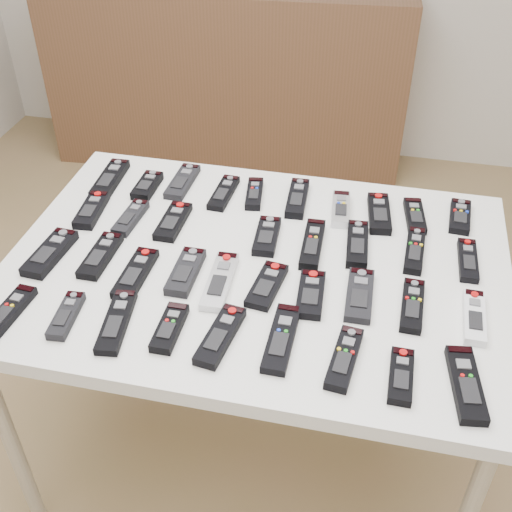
% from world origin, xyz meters
% --- Properties ---
extents(ground, '(4.00, 4.00, 0.00)m').
position_xyz_m(ground, '(0.00, 0.00, 0.00)').
color(ground, olive).
rests_on(ground, ground).
extents(table, '(1.25, 0.88, 0.78)m').
position_xyz_m(table, '(-0.07, -0.06, 0.72)').
color(table, white).
rests_on(table, ground).
extents(sideboard, '(1.85, 0.52, 0.91)m').
position_xyz_m(sideboard, '(-0.63, 1.78, 0.46)').
color(sideboard, '#533621').
rests_on(sideboard, ground).
extents(remote_0, '(0.07, 0.20, 0.02)m').
position_xyz_m(remote_0, '(-0.57, 0.22, 0.79)').
color(remote_0, black).
rests_on(remote_0, table).
extents(remote_1, '(0.06, 0.13, 0.02)m').
position_xyz_m(remote_1, '(-0.45, 0.21, 0.79)').
color(remote_1, black).
rests_on(remote_1, table).
extents(remote_2, '(0.06, 0.18, 0.02)m').
position_xyz_m(remote_2, '(-0.36, 0.25, 0.79)').
color(remote_2, black).
rests_on(remote_2, table).
extents(remote_3, '(0.06, 0.17, 0.02)m').
position_xyz_m(remote_3, '(-0.23, 0.22, 0.79)').
color(remote_3, black).
rests_on(remote_3, table).
extents(remote_4, '(0.06, 0.15, 0.02)m').
position_xyz_m(remote_4, '(-0.14, 0.23, 0.79)').
color(remote_4, black).
rests_on(remote_4, table).
extents(remote_5, '(0.06, 0.18, 0.02)m').
position_xyz_m(remote_5, '(-0.01, 0.24, 0.79)').
color(remote_5, black).
rests_on(remote_5, table).
extents(remote_6, '(0.06, 0.16, 0.02)m').
position_xyz_m(remote_6, '(0.11, 0.21, 0.79)').
color(remote_6, '#B7B7BC').
rests_on(remote_6, table).
extents(remote_7, '(0.08, 0.18, 0.02)m').
position_xyz_m(remote_7, '(0.22, 0.21, 0.79)').
color(remote_7, black).
rests_on(remote_7, table).
extents(remote_8, '(0.07, 0.16, 0.02)m').
position_xyz_m(remote_8, '(0.31, 0.22, 0.79)').
color(remote_8, black).
rests_on(remote_8, table).
extents(remote_9, '(0.06, 0.15, 0.02)m').
position_xyz_m(remote_9, '(0.43, 0.25, 0.79)').
color(remote_9, black).
rests_on(remote_9, table).
extents(remote_10, '(0.07, 0.16, 0.02)m').
position_xyz_m(remote_10, '(-0.56, 0.05, 0.79)').
color(remote_10, black).
rests_on(remote_10, table).
extents(remote_11, '(0.05, 0.16, 0.02)m').
position_xyz_m(remote_11, '(-0.44, 0.04, 0.79)').
color(remote_11, black).
rests_on(remote_11, table).
extents(remote_12, '(0.06, 0.17, 0.02)m').
position_xyz_m(remote_12, '(-0.32, 0.05, 0.79)').
color(remote_12, black).
rests_on(remote_12, table).
extents(remote_13, '(0.07, 0.16, 0.02)m').
position_xyz_m(remote_13, '(-0.06, 0.04, 0.79)').
color(remote_13, black).
rests_on(remote_13, table).
extents(remote_14, '(0.06, 0.20, 0.02)m').
position_xyz_m(remote_14, '(0.06, 0.03, 0.79)').
color(remote_14, black).
rests_on(remote_14, table).
extents(remote_15, '(0.07, 0.18, 0.02)m').
position_xyz_m(remote_15, '(0.17, 0.06, 0.79)').
color(remote_15, black).
rests_on(remote_15, table).
extents(remote_16, '(0.05, 0.18, 0.02)m').
position_xyz_m(remote_16, '(0.32, 0.06, 0.79)').
color(remote_16, black).
rests_on(remote_16, table).
extents(remote_17, '(0.05, 0.16, 0.02)m').
position_xyz_m(remote_17, '(0.45, 0.05, 0.79)').
color(remote_17, black).
rests_on(remote_17, table).
extents(remote_18, '(0.07, 0.19, 0.02)m').
position_xyz_m(remote_18, '(-0.58, -0.15, 0.79)').
color(remote_18, black).
rests_on(remote_18, table).
extents(remote_19, '(0.06, 0.17, 0.02)m').
position_xyz_m(remote_19, '(-0.45, -0.13, 0.79)').
color(remote_19, black).
rests_on(remote_19, table).
extents(remote_20, '(0.06, 0.18, 0.02)m').
position_xyz_m(remote_20, '(-0.34, -0.17, 0.79)').
color(remote_20, black).
rests_on(remote_20, table).
extents(remote_21, '(0.06, 0.17, 0.02)m').
position_xyz_m(remote_21, '(-0.23, -0.14, 0.79)').
color(remote_21, black).
rests_on(remote_21, table).
extents(remote_22, '(0.06, 0.20, 0.02)m').
position_xyz_m(remote_22, '(-0.14, -0.16, 0.79)').
color(remote_22, '#B7B7BC').
rests_on(remote_22, table).
extents(remote_23, '(0.08, 0.17, 0.02)m').
position_xyz_m(remote_23, '(-0.02, -0.15, 0.79)').
color(remote_23, black).
rests_on(remote_23, table).
extents(remote_24, '(0.07, 0.16, 0.02)m').
position_xyz_m(remote_24, '(0.08, -0.16, 0.79)').
color(remote_24, black).
rests_on(remote_24, table).
extents(remote_25, '(0.06, 0.18, 0.02)m').
position_xyz_m(remote_25, '(0.20, -0.14, 0.79)').
color(remote_25, black).
rests_on(remote_25, table).
extents(remote_26, '(0.05, 0.17, 0.02)m').
position_xyz_m(remote_26, '(0.32, -0.15, 0.79)').
color(remote_26, black).
rests_on(remote_26, table).
extents(remote_27, '(0.05, 0.17, 0.02)m').
position_xyz_m(remote_27, '(0.45, -0.15, 0.79)').
color(remote_27, silver).
rests_on(remote_27, table).
extents(remote_28, '(0.06, 0.17, 0.02)m').
position_xyz_m(remote_28, '(-0.57, -0.37, 0.79)').
color(remote_28, black).
rests_on(remote_28, table).
extents(remote_29, '(0.06, 0.15, 0.02)m').
position_xyz_m(remote_29, '(-0.44, -0.35, 0.79)').
color(remote_29, black).
rests_on(remote_29, table).
extents(remote_30, '(0.08, 0.20, 0.02)m').
position_xyz_m(remote_30, '(-0.32, -0.34, 0.79)').
color(remote_30, black).
rests_on(remote_30, table).
extents(remote_31, '(0.05, 0.14, 0.02)m').
position_xyz_m(remote_31, '(-0.20, -0.34, 0.79)').
color(remote_31, black).
rests_on(remote_31, table).
extents(remote_32, '(0.08, 0.19, 0.02)m').
position_xyz_m(remote_32, '(-0.09, -0.34, 0.79)').
color(remote_32, black).
rests_on(remote_32, table).
extents(remote_33, '(0.05, 0.20, 0.02)m').
position_xyz_m(remote_33, '(0.04, -0.31, 0.79)').
color(remote_33, black).
rests_on(remote_33, table).
extents(remote_34, '(0.07, 0.18, 0.02)m').
position_xyz_m(remote_34, '(0.18, -0.34, 0.79)').
color(remote_34, black).
rests_on(remote_34, table).
extents(remote_35, '(0.05, 0.14, 0.02)m').
position_xyz_m(remote_35, '(0.30, -0.37, 0.79)').
color(remote_35, black).
rests_on(remote_35, table).
extents(remote_36, '(0.08, 0.20, 0.02)m').
position_xyz_m(remote_36, '(0.43, -0.36, 0.79)').
color(remote_36, black).
rests_on(remote_36, table).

